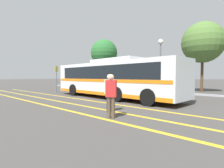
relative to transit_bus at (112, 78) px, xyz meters
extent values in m
plane|color=#423F3D|center=(-0.56, 0.36, -1.56)|extent=(220.00, 220.00, 0.00)
cube|color=gold|center=(-0.01, -2.20, -1.56)|extent=(31.56, 0.20, 0.01)
cube|color=gold|center=(-0.01, -3.85, -1.56)|extent=(31.56, 0.20, 0.01)
cube|color=gold|center=(-0.01, -5.21, -1.56)|extent=(31.56, 0.20, 0.01)
cube|color=#99999E|center=(-0.01, 6.63, -1.49)|extent=(39.56, 0.36, 0.15)
cube|color=silver|center=(-0.01, 0.00, -0.04)|extent=(11.66, 3.05, 2.42)
cube|color=black|center=(-0.01, 0.00, 0.42)|extent=(10.05, 3.02, 0.96)
cube|color=orange|center=(-0.01, 0.00, -0.18)|extent=(11.43, 3.08, 0.20)
cube|color=orange|center=(-0.01, 0.00, -1.12)|extent=(11.43, 3.07, 0.24)
cube|color=black|center=(-5.81, 0.25, 0.03)|extent=(0.14, 2.26, 1.74)
cube|color=black|center=(-5.81, 0.25, 1.02)|extent=(0.12, 1.79, 0.24)
cube|color=silver|center=(0.56, -0.02, 1.31)|extent=(4.13, 2.22, 0.26)
cube|color=black|center=(-6.09, 0.26, -1.01)|extent=(0.12, 1.92, 0.04)
cube|color=black|center=(-6.09, 0.26, -1.21)|extent=(0.12, 1.92, 0.04)
cylinder|color=black|center=(-3.65, -1.08, -1.06)|extent=(1.01, 0.32, 1.00)
cylinder|color=black|center=(-3.54, 1.38, -1.06)|extent=(1.01, 0.32, 1.00)
cylinder|color=black|center=(1.67, -1.30, -1.06)|extent=(1.01, 0.32, 1.00)
cylinder|color=black|center=(1.77, 1.16, -1.06)|extent=(1.01, 0.32, 1.00)
cylinder|color=black|center=(4.09, -1.40, -1.06)|extent=(1.01, 0.32, 1.00)
cylinder|color=black|center=(4.20, 1.05, -1.06)|extent=(1.01, 0.32, 1.00)
cube|color=#9E9EA3|center=(-12.16, 5.50, -0.99)|extent=(4.35, 1.92, 0.55)
cube|color=black|center=(-12.05, 5.49, -0.47)|extent=(1.87, 1.59, 0.50)
cylinder|color=black|center=(-13.52, 4.76, -1.26)|extent=(0.61, 0.23, 0.60)
cylinder|color=black|center=(-13.44, 6.37, -1.26)|extent=(0.61, 0.23, 0.60)
cylinder|color=black|center=(-10.88, 4.62, -1.26)|extent=(0.61, 0.23, 0.60)
cylinder|color=black|center=(-10.79, 6.24, -1.26)|extent=(0.61, 0.23, 0.60)
cube|color=silver|center=(-6.98, 5.61, -0.96)|extent=(4.56, 2.12, 0.61)
cube|color=black|center=(-7.09, 5.62, -0.39)|extent=(1.97, 1.74, 0.53)
cylinder|color=black|center=(-5.55, 6.40, -1.26)|extent=(0.61, 0.24, 0.60)
cylinder|color=black|center=(-5.66, 4.65, -1.26)|extent=(0.61, 0.24, 0.60)
cylinder|color=black|center=(-8.30, 6.57, -1.26)|extent=(0.61, 0.24, 0.60)
cylinder|color=black|center=(-8.41, 4.83, -1.26)|extent=(0.61, 0.24, 0.60)
cylinder|color=brown|center=(4.45, -4.96, -1.14)|extent=(0.14, 0.14, 0.86)
cylinder|color=brown|center=(4.60, -4.88, -1.14)|extent=(0.14, 0.14, 0.86)
cube|color=red|center=(4.53, -4.92, -0.37)|extent=(0.47, 0.40, 0.68)
sphere|color=beige|center=(4.53, -4.92, 0.09)|extent=(0.23, 0.23, 0.23)
cylinder|color=#2D2D33|center=(3.61, -4.16, -1.13)|extent=(0.14, 0.14, 0.86)
cylinder|color=#2D2D33|center=(3.64, -3.99, -1.13)|extent=(0.14, 0.14, 0.86)
cube|color=beige|center=(3.62, -4.07, -0.36)|extent=(0.30, 0.45, 0.68)
sphere|color=beige|center=(3.62, -4.07, 0.10)|extent=(0.23, 0.23, 0.23)
cylinder|color=#59595E|center=(-7.29, -0.65, -0.17)|extent=(0.07, 0.07, 2.79)
cube|color=yellow|center=(-7.29, -0.65, 0.89)|extent=(0.05, 0.40, 0.56)
cylinder|color=#59595E|center=(0.05, 7.75, 1.04)|extent=(0.14, 0.14, 5.20)
sphere|color=silver|center=(0.05, 7.75, 3.92)|extent=(0.56, 0.56, 0.56)
cylinder|color=#513823|center=(-9.93, 8.86, 0.33)|extent=(0.28, 0.28, 3.79)
sphere|color=#28662D|center=(-9.93, 8.86, 3.74)|extent=(4.04, 4.04, 4.04)
cylinder|color=#513823|center=(3.53, 10.50, 0.29)|extent=(0.28, 0.28, 3.70)
sphere|color=#4C7033|center=(3.53, 10.50, 3.78)|extent=(4.38, 4.38, 4.38)
camera|label=1|loc=(9.29, -9.98, 0.11)|focal=28.00mm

